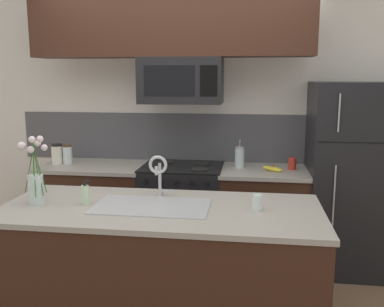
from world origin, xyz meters
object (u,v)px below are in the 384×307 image
Objects in this scene: microwave at (181,81)px; french_press at (240,157)px; sink_faucet at (159,170)px; storage_jar_tall at (57,154)px; coffee_tin at (292,164)px; stove_range at (182,213)px; banana_bunch at (273,169)px; spare_glass at (257,202)px; flower_vase at (35,182)px; dish_soap_bottle at (85,194)px; storage_jar_medium at (68,154)px; refrigerator at (356,178)px.

french_press is at bearing 8.60° from microwave.
microwave is 1.18m from sink_faucet.
microwave reaches higher than french_press.
storage_jar_tall is 1.79× the size of coffee_tin.
banana_bunch is (0.84, -0.06, 0.47)m from stove_range.
flower_vase is at bearing -177.37° from spare_glass.
stove_range is 3.04× the size of sink_faucet.
flower_vase is at bearing -174.46° from dish_soap_bottle.
stove_range is 4.73× the size of storage_jar_tall.
storage_jar_medium is 1.00× the size of banana_bunch.
storage_jar_medium is 0.63× the size of sink_faucet.
storage_jar_tall is 1.19× the size of dish_soap_bottle.
storage_jar_medium is 1.67m from french_press.
storage_jar_tall is at bearing 122.18° from dish_soap_bottle.
sink_faucet is at bearing -42.16° from storage_jar_medium.
french_press reaches higher than banana_bunch.
spare_glass is at bearing -32.24° from storage_jar_tall.
sink_faucet is at bearing -130.80° from banana_bunch.
coffee_tin is at bearing -1.18° from french_press.
sink_faucet reaches higher than dish_soap_bottle.
dish_soap_bottle is at bearing -138.35° from coffee_tin.
microwave is 3.89× the size of storage_jar_medium.
dish_soap_bottle is at bearing -57.82° from storage_jar_tall.
french_press is at bearing 6.39° from stove_range.
microwave reaches higher than flower_vase.
microwave is at bearing 90.22° from sink_faucet.
french_press is 1.89m from flower_vase.
flower_vase is at bearing -161.72° from sink_faucet.
coffee_tin is at bearing 31.82° from banana_bunch.
french_press is at bearing 177.82° from refrigerator.
storage_jar_tall reaches higher than banana_bunch.
refrigerator is 16.71× the size of spare_glass.
spare_glass is at bearing -60.68° from stove_range.
refrigerator is 1.06m from french_press.
stove_range is 1.26m from microwave.
coffee_tin is at bearing 36.65° from flower_vase.
banana_bunch is at bearing -4.07° from stove_range.
stove_range is 5.64× the size of dish_soap_bottle.
refrigerator is at bearing -2.18° from french_press.
microwave reaches higher than storage_jar_tall.
flower_vase is (-1.47, -0.07, 0.10)m from spare_glass.
microwave reaches higher than refrigerator.
spare_glass is 0.22× the size of flower_vase.
microwave is 2.43× the size of sink_faucet.
microwave is 1.63m from flower_vase.
storage_jar_tall is 2.26m from coffee_tin.
flower_vase is (-1.63, -1.23, 0.13)m from banana_bunch.
storage_jar_medium is (0.10, 0.01, -0.00)m from storage_jar_tall.
coffee_tin is (0.18, 0.11, 0.03)m from banana_bunch.
microwave is 7.28× the size of spare_glass.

